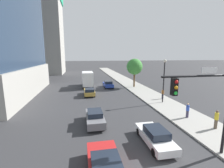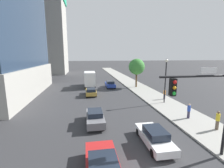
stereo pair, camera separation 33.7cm
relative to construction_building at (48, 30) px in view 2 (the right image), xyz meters
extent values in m
cube|color=#9E9B93|center=(24.54, -37.64, -16.03)|extent=(4.69, 120.00, 0.15)
cube|color=#9E9B93|center=(-0.03, 0.02, -1.40)|extent=(12.26, 13.19, 29.42)
cube|color=red|center=(3.65, -3.94, 2.76)|extent=(0.90, 0.90, 37.73)
cylinder|color=black|center=(20.13, -55.57, -10.43)|extent=(4.91, 0.14, 0.14)
cube|color=black|center=(18.55, -55.57, -11.06)|extent=(0.32, 0.36, 1.05)
sphere|color=red|center=(18.55, -55.76, -10.72)|extent=(0.22, 0.22, 0.22)
sphere|color=orange|center=(18.55, -55.76, -11.06)|extent=(0.22, 0.22, 0.22)
sphere|color=green|center=(18.55, -55.76, -11.40)|extent=(0.22, 0.22, 0.22)
cube|color=white|center=(20.87, -55.57, -10.08)|extent=(1.10, 0.04, 0.36)
cylinder|color=black|center=(24.59, -43.46, -13.03)|extent=(0.16, 0.16, 5.84)
sphere|color=silver|center=(24.59, -43.46, -9.93)|extent=(0.44, 0.44, 0.44)
cylinder|color=brown|center=(24.20, -31.57, -14.40)|extent=(0.36, 0.36, 3.10)
sphere|color=#387F33|center=(24.20, -31.57, -11.57)|extent=(3.42, 3.42, 3.42)
cube|color=silver|center=(18.58, -53.36, -15.57)|extent=(1.71, 4.56, 0.55)
cube|color=#19212D|center=(18.58, -53.57, -15.02)|extent=(1.43, 2.03, 0.56)
cylinder|color=black|center=(17.83, -51.81, -15.80)|extent=(0.22, 0.61, 0.61)
cylinder|color=black|center=(19.33, -51.81, -15.80)|extent=(0.22, 0.61, 0.61)
cylinder|color=black|center=(17.83, -54.91, -15.80)|extent=(0.22, 0.61, 0.61)
cylinder|color=black|center=(19.33, -54.91, -15.80)|extent=(0.22, 0.61, 0.61)
cube|color=#AD8938|center=(14.22, -36.78, -15.52)|extent=(1.81, 4.14, 0.61)
cube|color=#19212D|center=(14.22, -37.64, -14.98)|extent=(1.52, 1.97, 0.48)
cylinder|color=black|center=(13.42, -35.37, -15.77)|extent=(0.22, 0.67, 0.67)
cylinder|color=black|center=(15.01, -35.37, -15.77)|extent=(0.22, 0.67, 0.67)
cylinder|color=black|center=(13.42, -38.19, -15.77)|extent=(0.22, 0.67, 0.67)
cylinder|color=black|center=(15.01, -38.19, -15.77)|extent=(0.22, 0.67, 0.67)
cube|color=red|center=(14.22, -55.96, -15.53)|extent=(1.92, 4.42, 0.63)
cube|color=#19212D|center=(14.22, -56.54, -14.99)|extent=(1.61, 2.11, 0.45)
cylinder|color=black|center=(13.37, -54.45, -15.80)|extent=(0.22, 0.62, 0.62)
cylinder|color=black|center=(15.06, -54.45, -15.80)|extent=(0.22, 0.62, 0.62)
cube|color=#233D9E|center=(18.58, -30.59, -15.49)|extent=(1.83, 4.42, 0.62)
cube|color=#19212D|center=(18.58, -30.80, -14.90)|extent=(1.54, 2.07, 0.54)
cylinder|color=black|center=(17.77, -29.09, -15.75)|extent=(0.22, 0.72, 0.72)
cylinder|color=black|center=(19.38, -29.09, -15.75)|extent=(0.22, 0.72, 0.72)
cylinder|color=black|center=(17.77, -32.09, -15.75)|extent=(0.22, 0.72, 0.72)
cylinder|color=black|center=(19.38, -32.09, -15.75)|extent=(0.22, 0.72, 0.72)
cube|color=slate|center=(14.22, -48.83, -15.49)|extent=(1.72, 4.24, 0.70)
cube|color=#19212D|center=(14.22, -48.88, -14.90)|extent=(1.45, 2.00, 0.47)
cylinder|color=black|center=(13.46, -47.39, -15.79)|extent=(0.22, 0.64, 0.64)
cylinder|color=black|center=(14.97, -47.39, -15.79)|extent=(0.22, 0.64, 0.64)
cylinder|color=black|center=(13.46, -50.28, -15.79)|extent=(0.22, 0.64, 0.64)
cylinder|color=black|center=(14.97, -50.28, -15.79)|extent=(0.22, 0.64, 0.64)
cube|color=silver|center=(14.22, -26.62, -14.61)|extent=(2.26, 1.85, 1.84)
cube|color=white|center=(14.22, -29.99, -14.12)|extent=(2.26, 4.60, 2.82)
cylinder|color=black|center=(13.22, -26.62, -15.63)|extent=(0.30, 0.96, 0.96)
cylinder|color=black|center=(15.21, -26.62, -15.63)|extent=(0.30, 0.96, 0.96)
cylinder|color=black|center=(13.22, -31.14, -15.63)|extent=(0.30, 0.96, 0.96)
cylinder|color=black|center=(15.21, -31.14, -15.63)|extent=(0.30, 0.96, 0.96)
cylinder|color=#38334C|center=(24.37, -49.35, -15.56)|extent=(0.28, 0.28, 0.80)
cylinder|color=#2D4CB2|center=(24.37, -49.35, -14.85)|extent=(0.34, 0.34, 0.61)
sphere|color=tan|center=(24.37, -49.35, -14.44)|extent=(0.22, 0.22, 0.22)
cylinder|color=#38334C|center=(25.48, -41.79, -15.57)|extent=(0.28, 0.28, 0.77)
cylinder|color=orange|center=(25.48, -41.79, -14.89)|extent=(0.34, 0.34, 0.59)
sphere|color=tan|center=(25.48, -41.79, -14.49)|extent=(0.21, 0.21, 0.21)
cylinder|color=brown|center=(25.25, -52.25, -15.52)|extent=(0.28, 0.28, 0.87)
cylinder|color=gold|center=(25.25, -52.25, -14.75)|extent=(0.34, 0.34, 0.67)
sphere|color=brown|center=(25.25, -52.25, -14.29)|extent=(0.24, 0.24, 0.24)
camera|label=1|loc=(13.09, -64.06, -9.18)|focal=25.30mm
camera|label=2|loc=(13.42, -64.12, -9.18)|focal=25.30mm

